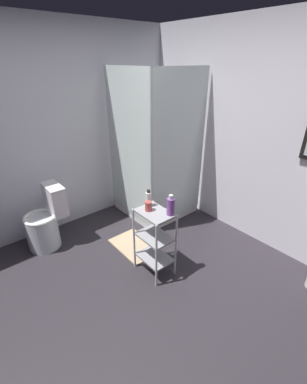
{
  "coord_description": "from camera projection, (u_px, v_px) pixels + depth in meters",
  "views": [
    {
      "loc": [
        1.36,
        -0.95,
        2.06
      ],
      "look_at": [
        -0.45,
        0.56,
        0.86
      ],
      "focal_mm": 24.43,
      "sensor_mm": 36.0,
      "label": 1
    }
  ],
  "objects": [
    {
      "name": "bath_mat",
      "position": [
        135.0,
        246.0,
        3.22
      ],
      "size": [
        0.6,
        0.4,
        0.02
      ],
      "primitive_type": "cube",
      "color": "tan",
      "rests_on": "ground_plane"
    },
    {
      "name": "wall_left",
      "position": [
        42.0,
        136.0,
        3.11
      ],
      "size": [
        0.1,
        4.2,
        2.5
      ],
      "primitive_type": "cube",
      "color": "silver",
      "rests_on": "ground_plane"
    },
    {
      "name": "wall_back",
      "position": [
        270.0,
        141.0,
        2.89
      ],
      "size": [
        4.2,
        0.14,
        2.5
      ],
      "color": "silver",
      "rests_on": "ground_plane"
    },
    {
      "name": "conditioner_bottle_purple",
      "position": [
        171.0,
        206.0,
        2.45
      ],
      "size": [
        0.08,
        0.08,
        0.21
      ],
      "color": "purple",
      "rests_on": "storage_cart"
    },
    {
      "name": "storage_cart",
      "position": [
        155.0,
        238.0,
        2.66
      ],
      "size": [
        0.38,
        0.28,
        0.74
      ],
      "color": "silver",
      "rests_on": "ground_plane"
    },
    {
      "name": "shower_stall",
      "position": [
        155.0,
        185.0,
        3.72
      ],
      "size": [
        0.92,
        0.92,
        2.0
      ],
      "color": "white",
      "rests_on": "ground_plane"
    },
    {
      "name": "rinse_cup",
      "position": [
        148.0,
        206.0,
        2.53
      ],
      "size": [
        0.07,
        0.07,
        0.1
      ],
      "primitive_type": "cylinder",
      "color": "#B24742",
      "rests_on": "storage_cart"
    },
    {
      "name": "ground_plane",
      "position": [
        139.0,
        310.0,
        2.41
      ],
      "size": [
        4.2,
        4.2,
        0.02
      ],
      "primitive_type": "cube",
      "color": "#2B272D"
    },
    {
      "name": "lotion_bottle_white",
      "position": [
        148.0,
        199.0,
        2.6
      ],
      "size": [
        0.06,
        0.06,
        0.18
      ],
      "color": "white",
      "rests_on": "storage_cart"
    },
    {
      "name": "toilet",
      "position": [
        46.0,
        223.0,
        3.12
      ],
      "size": [
        0.37,
        0.49,
        0.76
      ],
      "color": "white",
      "rests_on": "ground_plane"
    }
  ]
}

